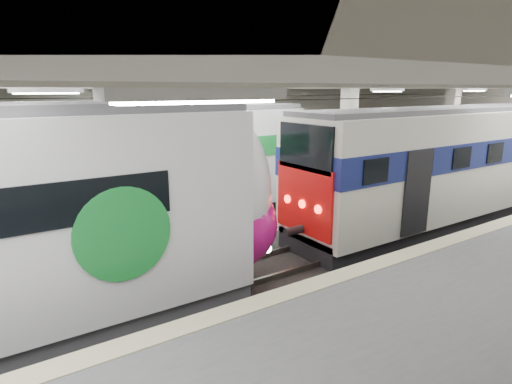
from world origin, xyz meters
TOP-DOWN VIEW (x-y plane):
  - station_hall at (0.00, -1.74)m, footprint 36.00×24.00m
  - older_rer at (6.72, 0.00)m, footprint 13.10×2.89m
  - far_train at (-3.06, 5.50)m, footprint 13.76×3.13m

SIDE VIEW (x-z plane):
  - far_train at x=-3.06m, z-range 0.07..4.46m
  - older_rer at x=6.72m, z-range 0.11..4.45m
  - station_hall at x=0.00m, z-range 0.37..6.12m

